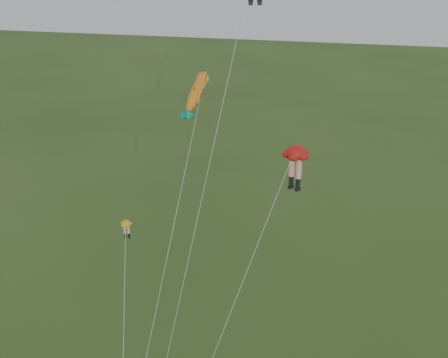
# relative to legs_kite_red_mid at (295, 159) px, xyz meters

# --- Properties ---
(legs_kite_red_mid) EXTENTS (5.67, 5.91, 15.00)m
(legs_kite_red_mid) POSITION_rel_legs_kite_red_mid_xyz_m (0.00, 0.00, 0.00)
(legs_kite_red_mid) COLOR red
(legs_kite_red_mid) RESTS_ON ground
(legs_kite_yellow) EXTENTS (2.80, 7.23, 9.03)m
(legs_kite_yellow) POSITION_rel_legs_kite_red_mid_xyz_m (-10.40, -0.91, -6.20)
(legs_kite_yellow) COLOR gold
(legs_kite_yellow) RESTS_ON ground
(fish_kite) EXTENTS (2.08, 10.19, 18.08)m
(fish_kite) POSITION_rel_legs_kite_red_mid_xyz_m (-6.96, 3.79, 2.38)
(fish_kite) COLOR gold
(fish_kite) RESTS_ON ground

